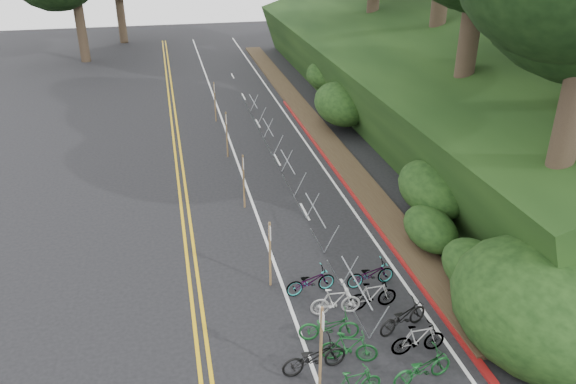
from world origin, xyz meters
The scene contains 8 objects.
road_markings centered at (0.63, 10.10, 0.00)m, with size 7.47×80.00×0.01m.
red_curb centered at (5.70, 12.00, 0.05)m, with size 0.25×28.00×0.10m, color maroon.
embankment centered at (12.96, 19.04, 2.57)m, with size 14.30×48.14×9.11m.
bike_racks_rest centered at (3.00, 13.00, 0.85)m, with size 1.14×23.00×1.17m.
signpost_near centered at (0.99, -0.01, 1.56)m, with size 0.08×0.40×2.74m.
signposts_rest centered at (0.60, 14.00, 1.43)m, with size 0.08×18.40×2.50m.
bike_front centered at (1.01, 0.68, 0.50)m, with size 1.92×0.67×1.01m, color black.
bike_valet centered at (2.99, 0.70, 0.49)m, with size 3.43×9.19×1.05m.
Camera 1 is at (-2.33, -10.91, 11.52)m, focal length 35.00 mm.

